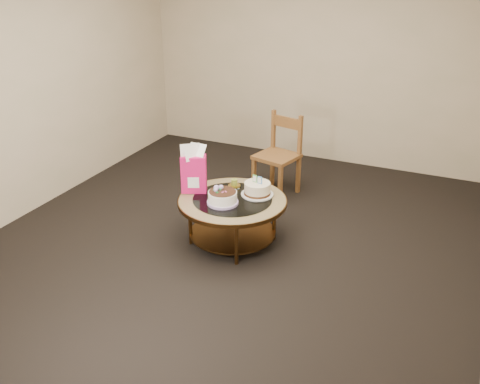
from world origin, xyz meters
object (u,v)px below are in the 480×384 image
at_px(cream_cake, 257,189).
at_px(gift_bag, 194,169).
at_px(coffee_table, 232,206).
at_px(dining_chair, 279,155).
at_px(decorated_cake, 222,198).

bearing_deg(cream_cake, gift_bag, -150.05).
height_order(coffee_table, dining_chair, dining_chair).
xyz_separation_m(decorated_cake, cream_cake, (0.22, 0.30, 0.01)).
xyz_separation_m(decorated_cake, dining_chair, (0.03, 1.37, -0.05)).
relative_size(cream_cake, gift_bag, 0.65).
distance_m(coffee_table, dining_chair, 1.24).
bearing_deg(coffee_table, cream_cake, 43.48).
relative_size(decorated_cake, cream_cake, 0.94).
xyz_separation_m(decorated_cake, gift_bag, (-0.36, 0.13, 0.18)).
distance_m(coffee_table, cream_cake, 0.28).
height_order(coffee_table, gift_bag, gift_bag).
height_order(cream_cake, gift_bag, gift_bag).
relative_size(decorated_cake, gift_bag, 0.61).
distance_m(decorated_cake, dining_chair, 1.37).
bearing_deg(dining_chair, coffee_table, -75.63).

